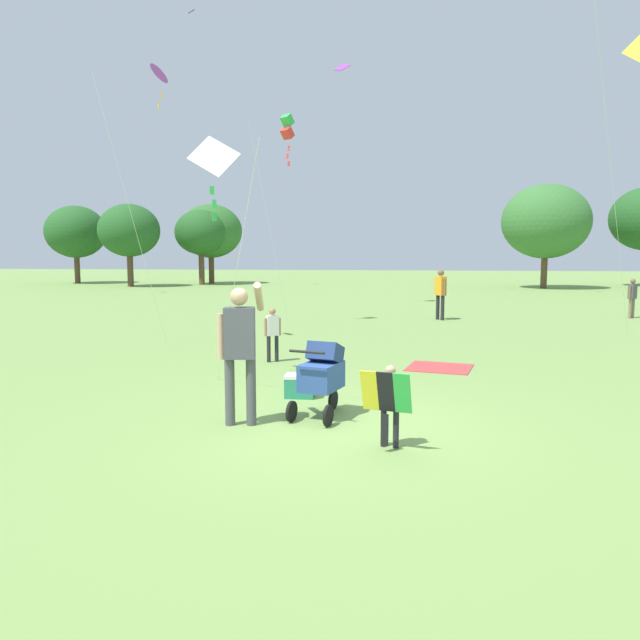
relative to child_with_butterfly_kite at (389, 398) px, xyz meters
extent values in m
plane|color=#75994C|center=(-0.69, 0.76, -0.58)|extent=(120.00, 120.00, 0.00)
cylinder|color=brown|center=(-20.75, 32.25, 0.32)|extent=(0.36, 0.36, 1.81)
ellipsoid|color=#235623|center=(-20.75, 32.25, 2.84)|extent=(4.04, 3.64, 3.44)
cylinder|color=brown|center=(-15.71, 29.16, 0.38)|extent=(0.36, 0.36, 1.91)
ellipsoid|color=#235623|center=(-15.71, 29.16, 2.83)|extent=(3.74, 3.36, 3.18)
cylinder|color=brown|center=(-12.02, 31.67, 0.43)|extent=(0.36, 0.36, 2.01)
ellipsoid|color=#235623|center=(-12.02, 31.67, 2.77)|extent=(3.35, 3.02, 2.85)
cylinder|color=brown|center=(-11.72, 32.86, 0.32)|extent=(0.36, 0.36, 1.81)
ellipsoid|color=#2D6628|center=(-11.72, 32.86, 2.88)|extent=(4.12, 3.71, 3.50)
cylinder|color=brown|center=(8.92, 30.19, 0.35)|extent=(0.36, 0.36, 1.86)
ellipsoid|color=#387033|center=(8.92, 30.19, 3.29)|extent=(5.02, 4.52, 4.27)
cylinder|color=#232328|center=(0.08, 0.02, -0.35)|extent=(0.07, 0.07, 0.47)
cylinder|color=#232328|center=(-0.06, 0.06, -0.35)|extent=(0.07, 0.07, 0.47)
cube|color=purple|center=(0.01, 0.04, 0.06)|extent=(0.23, 0.18, 0.35)
cylinder|color=tan|center=(0.13, 0.00, 0.04)|extent=(0.05, 0.05, 0.31)
cylinder|color=tan|center=(-0.11, 0.07, 0.04)|extent=(0.05, 0.05, 0.31)
sphere|color=tan|center=(0.01, 0.04, 0.31)|extent=(0.12, 0.12, 0.12)
cube|color=green|center=(0.14, -0.19, 0.10)|extent=(0.23, 0.21, 0.47)
cube|color=black|center=(-0.04, -0.13, 0.10)|extent=(0.23, 0.21, 0.47)
cube|color=yellow|center=(-0.22, -0.08, 0.10)|extent=(0.23, 0.21, 0.47)
cube|color=black|center=(-0.04, -0.15, -0.32)|extent=(0.08, 0.03, 0.36)
cylinder|color=#4C4C51|center=(-2.03, 0.71, -0.14)|extent=(0.13, 0.13, 0.87)
cylinder|color=#4C4C51|center=(-1.76, 0.74, -0.14)|extent=(0.13, 0.13, 0.87)
cube|color=#4C4C56|center=(-1.90, 0.72, 0.62)|extent=(0.41, 0.28, 0.65)
cylinder|color=tan|center=(-2.13, 0.69, 0.57)|extent=(0.09, 0.09, 0.58)
cylinder|color=tan|center=(-1.68, 0.90, 1.07)|extent=(0.16, 0.54, 0.41)
sphere|color=tan|center=(-1.90, 0.72, 1.08)|extent=(0.22, 0.22, 0.22)
cylinder|color=black|center=(-0.78, 1.62, -0.44)|extent=(0.12, 0.28, 0.28)
cylinder|color=black|center=(-1.27, 0.93, -0.44)|extent=(0.12, 0.28, 0.28)
cylinder|color=black|center=(-0.77, 0.78, -0.44)|extent=(0.12, 0.28, 0.28)
cube|color=#2D4C93|center=(-0.91, 1.22, -0.02)|extent=(0.61, 0.74, 0.36)
cube|color=navy|center=(-0.87, 1.34, 0.28)|extent=(0.52, 0.52, 0.35)
cylinder|color=black|center=(-1.04, 0.78, 0.38)|extent=(0.47, 0.18, 0.04)
cube|color=white|center=(-2.97, 3.43, 3.22)|extent=(0.92, 0.46, 0.76)
cube|color=green|center=(-3.00, 3.39, 2.66)|extent=(0.08, 0.07, 0.14)
cube|color=green|center=(-2.96, 3.39, 2.44)|extent=(0.08, 0.08, 0.14)
cube|color=green|center=(-2.96, 3.39, 2.22)|extent=(0.07, 0.06, 0.14)
cylinder|color=silver|center=(-2.31, 2.15, 1.23)|extent=(1.33, 2.57, 3.63)
cone|color=purple|center=(-5.22, 7.05, 5.63)|extent=(0.63, 0.66, 0.40)
cube|color=#F4A319|center=(-5.18, 7.00, 5.12)|extent=(0.08, 0.09, 0.14)
cube|color=#F4A319|center=(-5.25, 7.02, 4.90)|extent=(0.07, 0.08, 0.14)
cylinder|color=silver|center=(-5.78, 6.54, 2.45)|extent=(1.13, 1.03, 6.06)
cube|color=green|center=(-3.02, 11.34, 5.41)|extent=(0.43, 0.45, 0.36)
cube|color=red|center=(-3.02, 11.34, 5.04)|extent=(0.43, 0.45, 0.36)
cube|color=red|center=(-3.00, 11.38, 4.61)|extent=(0.09, 0.08, 0.14)
cube|color=red|center=(-3.03, 11.34, 4.39)|extent=(0.08, 0.06, 0.14)
cube|color=red|center=(-2.98, 11.31, 4.17)|extent=(0.08, 0.07, 0.14)
cylinder|color=silver|center=(-3.38, 10.36, 2.22)|extent=(0.72, 1.96, 5.61)
cylinder|color=silver|center=(4.98, 7.89, 2.93)|extent=(2.44, 3.93, 7.03)
cube|color=purple|center=(-1.89, 17.29, 8.52)|extent=(0.66, 0.57, 0.40)
cube|color=black|center=(-10.99, 27.55, 14.66)|extent=(0.46, 0.34, 0.34)
cylinder|color=#232328|center=(1.69, 13.03, -0.18)|extent=(0.12, 0.12, 0.80)
cylinder|color=#232328|center=(1.55, 13.23, -0.18)|extent=(0.12, 0.12, 0.80)
cube|color=orange|center=(1.62, 13.13, 0.51)|extent=(0.37, 0.41, 0.60)
cylinder|color=brown|center=(1.74, 12.95, 0.47)|extent=(0.09, 0.09, 0.53)
cylinder|color=brown|center=(1.50, 13.31, 0.47)|extent=(0.09, 0.09, 0.53)
sphere|color=brown|center=(1.62, 13.13, 0.93)|extent=(0.21, 0.21, 0.21)
cylinder|color=#232328|center=(-2.40, 5.15, -0.31)|extent=(0.08, 0.08, 0.54)
cylinder|color=#232328|center=(-2.26, 5.23, -0.31)|extent=(0.08, 0.08, 0.54)
cube|color=silver|center=(-2.33, 5.19, 0.16)|extent=(0.28, 0.24, 0.40)
cylinder|color=#A37556|center=(-2.46, 5.12, 0.13)|extent=(0.06, 0.06, 0.36)
cylinder|color=#A37556|center=(-2.20, 5.26, 0.13)|extent=(0.06, 0.06, 0.36)
sphere|color=#A37556|center=(-2.33, 5.19, 0.44)|extent=(0.14, 0.14, 0.14)
cylinder|color=#7F705B|center=(7.85, 14.25, -0.26)|extent=(0.09, 0.09, 0.64)
cylinder|color=#7F705B|center=(8.00, 14.38, -0.26)|extent=(0.09, 0.09, 0.64)
cube|color=#4C4C56|center=(7.93, 14.31, 0.30)|extent=(0.32, 0.32, 0.48)
cylinder|color=brown|center=(7.80, 14.20, 0.27)|extent=(0.07, 0.07, 0.43)
cylinder|color=brown|center=(8.05, 14.43, 0.27)|extent=(0.07, 0.07, 0.43)
sphere|color=brown|center=(7.93, 14.31, 0.64)|extent=(0.17, 0.17, 0.17)
cube|color=#CC3D3D|center=(0.96, 4.91, -0.57)|extent=(1.40, 1.34, 0.02)
cube|color=#288466|center=(-1.35, 2.30, -0.43)|extent=(0.44, 0.32, 0.30)
cube|color=white|center=(-1.35, 2.30, -0.26)|extent=(0.45, 0.33, 0.05)
camera|label=1|loc=(-0.02, -6.83, 1.67)|focal=34.53mm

